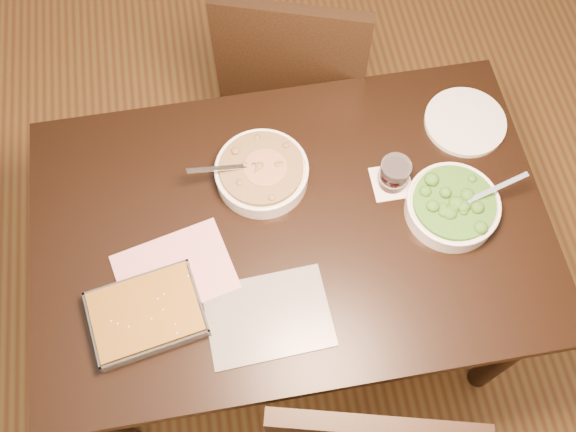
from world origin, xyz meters
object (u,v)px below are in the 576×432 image
object	(u,v)px
stew_bowl	(262,172)
baking_dish	(147,314)
table	(291,238)
chair_far	(295,73)
wine_tumbler	(394,174)
dinner_plate	(465,122)
broccoli_bowl	(452,206)

from	to	relation	value
stew_bowl	baking_dish	bearing A→B (deg)	-134.75
table	chair_far	world-z (taller)	chair_far
wine_tumbler	dinner_plate	world-z (taller)	wine_tumbler
stew_bowl	chair_far	size ratio (longest dim) A/B	0.29
table	baking_dish	world-z (taller)	baking_dish
broccoli_bowl	wine_tumbler	world-z (taller)	same
wine_tumbler	chair_far	xyz separation A→B (m)	(-0.17, 0.57, -0.25)
stew_bowl	dinner_plate	bearing A→B (deg)	7.61
baking_dish	chair_far	bearing A→B (deg)	47.95
dinner_plate	chair_far	distance (m)	0.63
dinner_plate	baking_dish	bearing A→B (deg)	-155.81
stew_bowl	baking_dish	xyz separation A→B (m)	(-0.35, -0.35, -0.01)
table	wine_tumbler	xyz separation A→B (m)	(0.30, 0.08, 0.15)
wine_tumbler	dinner_plate	xyz separation A→B (m)	(0.26, 0.16, -0.04)
baking_dish	dinner_plate	bearing A→B (deg)	14.22
stew_bowl	broccoli_bowl	world-z (taller)	stew_bowl
table	broccoli_bowl	distance (m)	0.46
stew_bowl	chair_far	bearing A→B (deg)	69.66
table	baking_dish	xyz separation A→B (m)	(-0.40, -0.19, 0.12)
table	dinner_plate	bearing A→B (deg)	22.91
wine_tumbler	chair_far	bearing A→B (deg)	106.68
wine_tumbler	dinner_plate	size ratio (longest dim) A/B	0.39
wine_tumbler	stew_bowl	bearing A→B (deg)	168.20
broccoli_bowl	chair_far	bearing A→B (deg)	114.12
stew_bowl	dinner_plate	xyz separation A→B (m)	(0.61, 0.08, -0.03)
chair_far	wine_tumbler	bearing A→B (deg)	125.17
broccoli_bowl	table	bearing A→B (deg)	175.42
baking_dish	dinner_plate	distance (m)	1.05
table	stew_bowl	distance (m)	0.21
table	stew_bowl	size ratio (longest dim) A/B	4.84
table	stew_bowl	world-z (taller)	stew_bowl
baking_dish	chair_far	size ratio (longest dim) A/B	0.31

